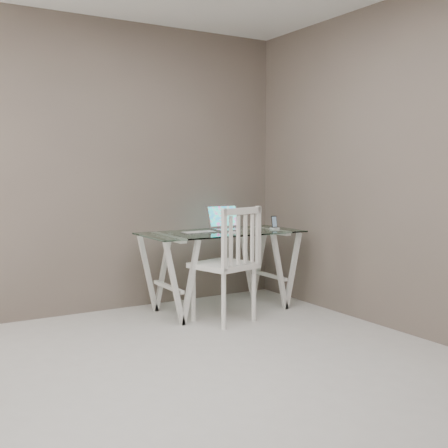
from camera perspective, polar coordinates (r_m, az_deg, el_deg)
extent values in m
plane|color=beige|center=(3.46, -1.84, -16.91)|extent=(4.50, 4.50, 0.00)
cube|color=#65594F|center=(5.28, -13.91, 5.66)|extent=(4.00, 0.02, 2.70)
cube|color=#65594F|center=(4.52, 20.96, 5.53)|extent=(0.02, 4.50, 2.70)
cube|color=silver|center=(5.25, -0.28, -0.85)|extent=(1.50, 0.70, 0.01)
cube|color=silver|center=(5.05, -5.68, -5.46)|extent=(0.24, 0.62, 0.72)
cube|color=silver|center=(5.60, 4.59, -4.38)|extent=(0.24, 0.62, 0.72)
cube|color=white|center=(4.89, -0.04, -4.22)|extent=(0.56, 0.56, 0.04)
cylinder|color=white|center=(4.68, -0.03, -7.88)|extent=(0.04, 0.04, 0.47)
cylinder|color=white|center=(4.95, 3.05, -7.16)|extent=(0.04, 0.04, 0.47)
cylinder|color=white|center=(4.95, -3.13, -7.16)|extent=(0.04, 0.04, 0.47)
cylinder|color=white|center=(5.20, -0.05, -6.54)|extent=(0.04, 0.04, 0.47)
cube|color=white|center=(4.71, 1.81, -1.42)|extent=(0.46, 0.15, 0.52)
cube|color=silver|center=(5.39, 0.78, -0.54)|extent=(0.34, 0.24, 0.02)
cube|color=#19D899|center=(5.51, -0.09, 0.80)|extent=(0.34, 0.09, 0.22)
cube|color=silver|center=(5.16, -2.59, -0.84)|extent=(0.31, 0.13, 0.01)
ellipsoid|color=white|center=(4.98, 0.90, -0.93)|extent=(0.10, 0.06, 0.03)
cube|color=white|center=(5.50, 5.17, -0.44)|extent=(0.07, 0.07, 0.02)
cube|color=black|center=(5.50, 5.12, 0.23)|extent=(0.06, 0.03, 0.11)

